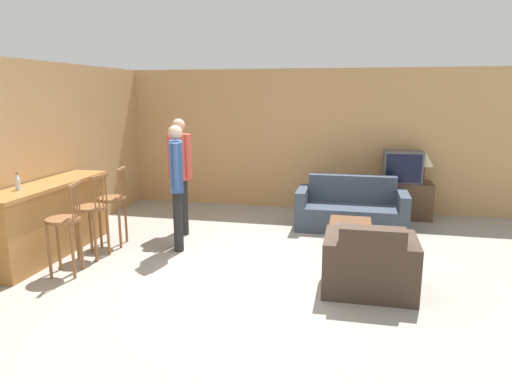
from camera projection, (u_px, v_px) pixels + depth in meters
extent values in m
plane|color=gray|center=(249.00, 276.00, 5.50)|extent=(24.00, 24.00, 0.00)
cube|color=tan|center=(291.00, 140.00, 8.59)|extent=(9.40, 0.08, 2.60)
cube|color=tan|center=(70.00, 150.00, 7.07)|extent=(0.08, 8.52, 2.60)
cube|color=#A87038|center=(50.00, 221.00, 6.15)|extent=(0.47, 2.09, 0.94)
cube|color=#A87038|center=(46.00, 185.00, 6.04)|extent=(0.55, 2.15, 0.05)
cylinder|color=brown|center=(63.00, 220.00, 5.43)|extent=(0.48, 0.48, 0.04)
cylinder|color=brown|center=(58.00, 244.00, 5.63)|extent=(0.04, 0.04, 0.67)
cylinder|color=brown|center=(49.00, 252.00, 5.36)|extent=(0.04, 0.04, 0.67)
cylinder|color=brown|center=(81.00, 244.00, 5.64)|extent=(0.04, 0.04, 0.67)
cylinder|color=brown|center=(73.00, 252.00, 5.37)|extent=(0.04, 0.04, 0.67)
cylinder|color=brown|center=(79.00, 200.00, 5.50)|extent=(0.02, 0.02, 0.38)
cylinder|color=brown|center=(77.00, 202.00, 5.42)|extent=(0.02, 0.02, 0.38)
cylinder|color=brown|center=(74.00, 203.00, 5.35)|extent=(0.02, 0.02, 0.38)
cylinder|color=brown|center=(72.00, 205.00, 5.27)|extent=(0.02, 0.02, 0.38)
cube|color=brown|center=(74.00, 185.00, 5.34)|extent=(0.11, 0.34, 0.04)
cylinder|color=brown|center=(91.00, 208.00, 6.00)|extent=(0.43, 0.43, 0.04)
cylinder|color=brown|center=(91.00, 230.00, 6.24)|extent=(0.04, 0.04, 0.67)
cylinder|color=brown|center=(77.00, 235.00, 5.98)|extent=(0.04, 0.04, 0.67)
cylinder|color=brown|center=(108.00, 231.00, 6.16)|extent=(0.04, 0.04, 0.67)
cylinder|color=brown|center=(95.00, 237.00, 5.90)|extent=(0.04, 0.04, 0.67)
cylinder|color=brown|center=(106.00, 191.00, 6.01)|extent=(0.02, 0.02, 0.38)
cylinder|color=brown|center=(102.00, 192.00, 5.94)|extent=(0.02, 0.02, 0.38)
cylinder|color=brown|center=(99.00, 193.00, 5.87)|extent=(0.02, 0.02, 0.38)
cylinder|color=brown|center=(95.00, 195.00, 5.79)|extent=(0.02, 0.02, 0.38)
cube|color=brown|center=(99.00, 176.00, 5.86)|extent=(0.07, 0.34, 0.04)
cylinder|color=brown|center=(112.00, 199.00, 6.51)|extent=(0.46, 0.46, 0.04)
cylinder|color=brown|center=(107.00, 220.00, 6.72)|extent=(0.04, 0.04, 0.67)
cylinder|color=brown|center=(100.00, 225.00, 6.45)|extent=(0.04, 0.04, 0.67)
cylinder|color=brown|center=(126.00, 220.00, 6.72)|extent=(0.04, 0.04, 0.67)
cylinder|color=brown|center=(120.00, 225.00, 6.45)|extent=(0.04, 0.04, 0.67)
cylinder|color=brown|center=(125.00, 183.00, 6.58)|extent=(0.02, 0.02, 0.38)
cylinder|color=brown|center=(123.00, 184.00, 6.50)|extent=(0.02, 0.02, 0.38)
cylinder|color=brown|center=(122.00, 185.00, 6.42)|extent=(0.02, 0.02, 0.38)
cylinder|color=brown|center=(120.00, 186.00, 6.34)|extent=(0.02, 0.02, 0.38)
cube|color=brown|center=(121.00, 169.00, 6.41)|extent=(0.10, 0.34, 0.04)
cube|color=#384251|center=(351.00, 217.00, 7.39)|extent=(1.42, 0.82, 0.39)
cube|color=#384251|center=(352.00, 188.00, 7.59)|extent=(1.42, 0.22, 0.44)
cube|color=#384251|center=(302.00, 207.00, 7.53)|extent=(0.16, 0.82, 0.63)
cube|color=#384251|center=(402.00, 212.00, 7.20)|extent=(0.16, 0.82, 0.63)
cube|color=#423328|center=(369.00, 274.00, 5.07)|extent=(0.68, 0.78, 0.39)
cube|color=#423328|center=(372.00, 247.00, 4.72)|extent=(0.68, 0.22, 0.42)
cube|color=#423328|center=(409.00, 267.00, 4.96)|extent=(0.16, 0.78, 0.62)
cube|color=#423328|center=(331.00, 261.00, 5.13)|extent=(0.16, 0.78, 0.62)
cube|color=brown|center=(350.00, 225.00, 6.31)|extent=(0.58, 0.89, 0.04)
cube|color=brown|center=(330.00, 247.00, 6.01)|extent=(0.06, 0.06, 0.35)
cube|color=brown|center=(369.00, 249.00, 5.91)|extent=(0.06, 0.06, 0.35)
cube|color=brown|center=(333.00, 229.00, 6.79)|extent=(0.06, 0.06, 0.35)
cube|color=brown|center=(367.00, 231.00, 6.69)|extent=(0.06, 0.06, 0.35)
cube|color=#513823|center=(400.00, 200.00, 8.05)|extent=(1.05, 0.52, 0.64)
cube|color=#4C4C4C|center=(403.00, 166.00, 7.93)|extent=(0.65, 0.42, 0.55)
cube|color=black|center=(404.00, 168.00, 7.72)|extent=(0.58, 0.01, 0.48)
cylinder|color=silver|center=(18.00, 184.00, 5.61)|extent=(0.06, 0.06, 0.14)
cone|color=silver|center=(17.00, 176.00, 5.59)|extent=(0.06, 0.06, 0.06)
cylinder|color=black|center=(17.00, 173.00, 5.58)|extent=(0.02, 0.02, 0.02)
cube|color=navy|center=(346.00, 226.00, 6.17)|extent=(0.22, 0.16, 0.03)
cylinder|color=brown|center=(424.00, 182.00, 7.91)|extent=(0.16, 0.16, 0.02)
cylinder|color=brown|center=(424.00, 174.00, 7.88)|extent=(0.03, 0.03, 0.27)
cone|color=beige|center=(426.00, 159.00, 7.82)|extent=(0.28, 0.28, 0.24)
cylinder|color=black|center=(179.00, 205.00, 7.14)|extent=(0.13, 0.13, 0.88)
cylinder|color=black|center=(184.00, 207.00, 7.04)|extent=(0.13, 0.13, 0.88)
cube|color=#CC4C3D|center=(180.00, 156.00, 6.93)|extent=(0.43, 0.37, 0.69)
cylinder|color=#CC4C3D|center=(171.00, 153.00, 7.08)|extent=(0.08, 0.08, 0.64)
cylinder|color=#CC4C3D|center=(188.00, 156.00, 6.76)|extent=(0.08, 0.08, 0.64)
sphere|color=tan|center=(178.00, 125.00, 6.83)|extent=(0.20, 0.20, 0.20)
cylinder|color=black|center=(178.00, 222.00, 6.29)|extent=(0.13, 0.13, 0.85)
cylinder|color=black|center=(178.00, 219.00, 6.44)|extent=(0.13, 0.13, 0.85)
cube|color=#335189|center=(176.00, 166.00, 6.20)|extent=(0.32, 0.46, 0.67)
cylinder|color=#335189|center=(176.00, 167.00, 5.97)|extent=(0.09, 0.09, 0.62)
cylinder|color=#335189|center=(176.00, 162.00, 6.42)|extent=(0.09, 0.09, 0.62)
sphere|color=tan|center=(175.00, 133.00, 6.10)|extent=(0.20, 0.20, 0.20)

